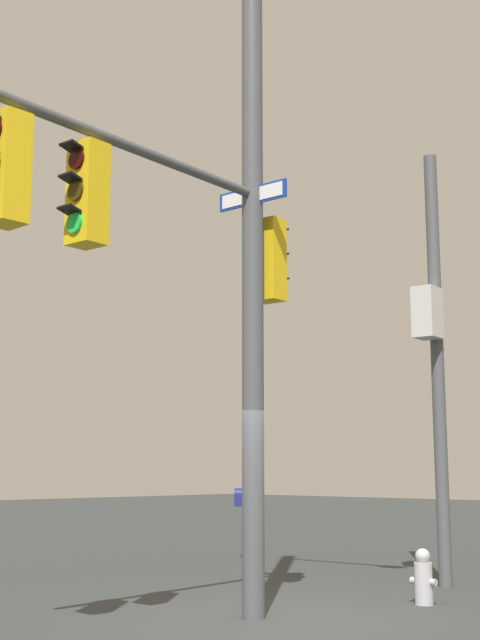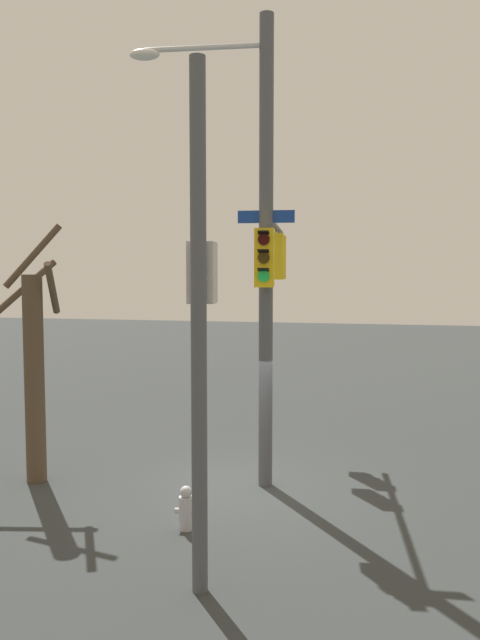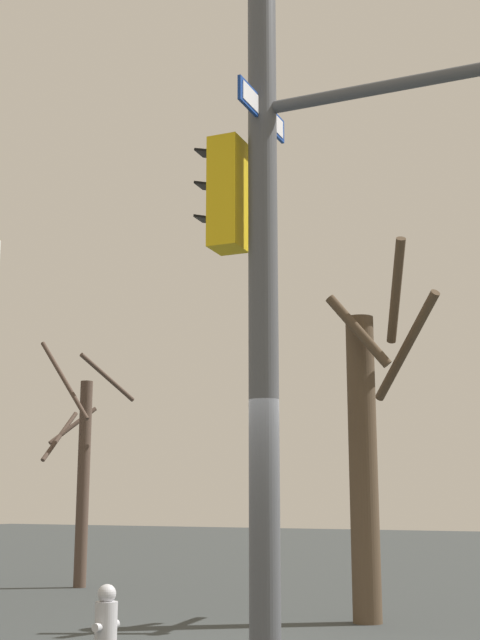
# 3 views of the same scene
# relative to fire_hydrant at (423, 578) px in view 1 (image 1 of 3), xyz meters

# --- Properties ---
(ground_plane) EXTENTS (80.00, 80.00, 0.00)m
(ground_plane) POSITION_rel_fire_hydrant_xyz_m (-0.44, -2.17, -0.34)
(ground_plane) COLOR #333737
(main_signal_pole_assembly) EXTENTS (3.22, 5.53, 9.08)m
(main_signal_pole_assembly) POSITION_rel_fire_hydrant_xyz_m (-0.73, -3.13, 4.47)
(main_signal_pole_assembly) COLOR #4C4F54
(main_signal_pole_assembly) RESTS_ON ground
(secondary_pole_assembly) EXTENTS (0.41, 0.67, 6.90)m
(secondary_pole_assembly) POSITION_rel_fire_hydrant_xyz_m (-0.75, 1.74, 3.34)
(secondary_pole_assembly) COLOR #4C4F54
(secondary_pole_assembly) RESTS_ON ground
(fire_hydrant) EXTENTS (0.38, 0.24, 0.73)m
(fire_hydrant) POSITION_rel_fire_hydrant_xyz_m (0.00, 0.00, 0.00)
(fire_hydrant) COLOR #B2B2B7
(fire_hydrant) RESTS_ON ground
(mailbox) EXTENTS (0.50, 0.45, 1.41)m
(mailbox) POSITION_rel_fire_hydrant_xyz_m (-5.60, 2.50, 0.76)
(mailbox) COLOR #4C3823
(mailbox) RESTS_ON ground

